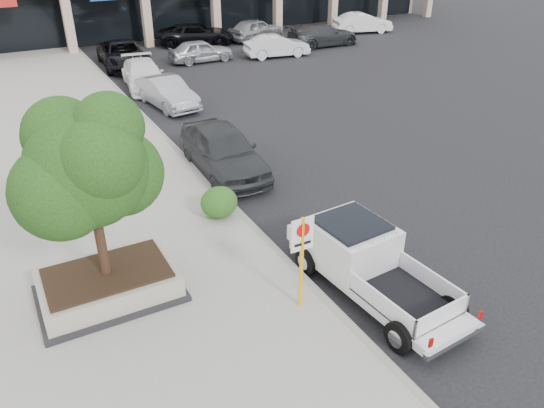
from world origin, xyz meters
The scene contains 18 objects.
ground centered at (0.00, 0.00, 0.00)m, with size 120.00×120.00×0.00m, color black.
sidewalk centered at (-5.50, 6.00, 0.07)m, with size 8.00×52.00×0.15m, color gray.
curb centered at (-1.55, 6.00, 0.07)m, with size 0.20×52.00×0.15m, color gray.
planter centered at (-5.89, 1.08, 0.48)m, with size 3.20×2.20×0.68m.
planter_tree centered at (-5.76, 1.23, 3.41)m, with size 2.90×2.55×4.00m.
no_parking_sign centered at (-2.17, -1.34, 1.63)m, with size 0.55×0.09×2.30m.
hedge centered at (-2.17, 3.25, 0.62)m, with size 1.10×0.99×0.94m, color #214814.
pickup_truck centered at (-0.35, -1.67, 0.78)m, with size 1.85×4.98×1.57m, color silver, non-canonical shape.
curb_car_a centered at (-0.68, 6.26, 0.83)m, with size 1.96×4.87×1.66m, color #2A2C2F.
curb_car_b centered at (-0.06, 14.13, 0.68)m, with size 1.44×4.12×1.36m, color #979A9E.
curb_car_c centered at (-0.12, 17.67, 0.68)m, with size 1.90×4.68×1.36m, color white.
curb_car_d centered at (0.05, 22.36, 0.74)m, with size 2.46×5.34×1.48m, color black.
lot_car_a centered at (4.53, 21.41, 0.67)m, with size 1.57×3.90×1.33m, color #A9ABB1.
lot_car_b centered at (9.22, 20.34, 0.67)m, with size 1.42×4.09×1.35m, color silver.
lot_car_c centered at (13.49, 21.58, 0.74)m, with size 2.06×5.08×1.47m, color #2A2C2E.
lot_car_d centered at (6.03, 25.96, 0.71)m, with size 2.36×5.13×1.42m, color black.
lot_car_e centered at (10.34, 25.51, 0.75)m, with size 1.76×4.38×1.49m, color gray.
lot_car_f centered at (18.64, 23.99, 0.73)m, with size 1.54×4.43×1.46m, color white.
Camera 1 is at (-7.27, -9.37, 8.00)m, focal length 35.00 mm.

